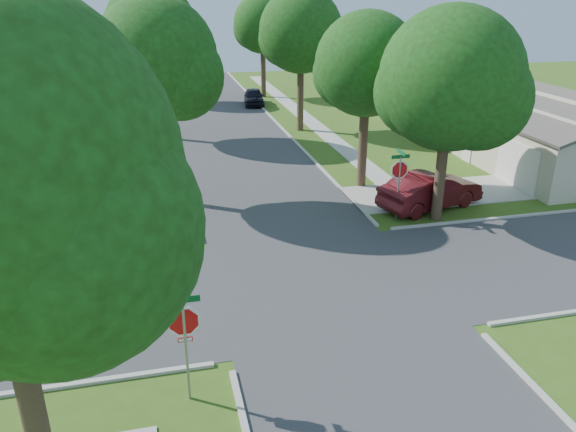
# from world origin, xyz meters

# --- Properties ---
(ground) EXTENTS (100.00, 100.00, 0.00)m
(ground) POSITION_xyz_m (0.00, 0.00, 0.00)
(ground) COLOR #375717
(ground) RESTS_ON ground
(road_ns) EXTENTS (7.00, 100.00, 0.02)m
(road_ns) POSITION_xyz_m (0.00, 0.00, 0.00)
(road_ns) COLOR #333335
(road_ns) RESTS_ON ground
(sidewalk_ne) EXTENTS (1.20, 40.00, 0.04)m
(sidewalk_ne) POSITION_xyz_m (6.10, 26.00, 0.02)
(sidewalk_ne) COLOR #9E9B91
(sidewalk_ne) RESTS_ON ground
(sidewalk_nw) EXTENTS (1.20, 40.00, 0.04)m
(sidewalk_nw) POSITION_xyz_m (-6.10, 26.00, 0.02)
(sidewalk_nw) COLOR #9E9B91
(sidewalk_nw) RESTS_ON ground
(driveway) EXTENTS (8.80, 3.60, 0.05)m
(driveway) POSITION_xyz_m (7.90, 7.10, 0.03)
(driveway) COLOR #9E9B91
(driveway) RESTS_ON ground
(stop_sign_sw) EXTENTS (1.05, 0.80, 2.98)m
(stop_sign_sw) POSITION_xyz_m (-4.70, -4.70, 2.03)
(stop_sign_sw) COLOR gray
(stop_sign_sw) RESTS_ON ground
(stop_sign_ne) EXTENTS (1.05, 0.80, 2.98)m
(stop_sign_ne) POSITION_xyz_m (4.70, 4.70, 2.03)
(stop_sign_ne) COLOR gray
(stop_sign_ne) RESTS_ON ground
(tree_e_near) EXTENTS (4.97, 4.80, 8.28)m
(tree_e_near) POSITION_xyz_m (4.75, 9.01, 5.64)
(tree_e_near) COLOR #38281C
(tree_e_near) RESTS_ON ground
(tree_e_mid) EXTENTS (5.59, 5.40, 9.21)m
(tree_e_mid) POSITION_xyz_m (4.76, 21.01, 6.25)
(tree_e_mid) COLOR #38281C
(tree_e_mid) RESTS_ON ground
(tree_e_far) EXTENTS (5.17, 5.00, 8.72)m
(tree_e_far) POSITION_xyz_m (4.75, 34.01, 5.98)
(tree_e_far) COLOR #38281C
(tree_e_far) RESTS_ON ground
(tree_w_near) EXTENTS (5.38, 5.20, 8.97)m
(tree_w_near) POSITION_xyz_m (-4.64, 9.01, 6.12)
(tree_w_near) COLOR #38281C
(tree_w_near) RESTS_ON ground
(tree_w_mid) EXTENTS (5.80, 5.60, 9.56)m
(tree_w_mid) POSITION_xyz_m (-4.64, 21.01, 6.49)
(tree_w_mid) COLOR #38281C
(tree_w_mid) RESTS_ON ground
(tree_w_far) EXTENTS (4.76, 4.60, 8.04)m
(tree_w_far) POSITION_xyz_m (-4.65, 34.01, 5.51)
(tree_w_far) COLOR #38281C
(tree_w_far) RESTS_ON ground
(tree_ne_corner) EXTENTS (5.80, 5.60, 8.66)m
(tree_ne_corner) POSITION_xyz_m (6.36, 4.21, 5.59)
(tree_ne_corner) COLOR #38281C
(tree_ne_corner) RESTS_ON ground
(house_ne_near) EXTENTS (8.42, 13.60, 4.23)m
(house_ne_near) POSITION_xyz_m (15.99, 11.00, 1.52)
(house_ne_near) COLOR #B7A890
(house_ne_near) RESTS_ON ground
(house_ne_far) EXTENTS (8.42, 13.60, 4.23)m
(house_ne_far) POSITION_xyz_m (15.99, 29.00, 1.52)
(house_ne_far) COLOR #B7A890
(house_ne_far) RESTS_ON ground
(house_nw_far) EXTENTS (8.42, 13.60, 4.23)m
(house_nw_far) POSITION_xyz_m (-15.99, 32.00, 1.52)
(house_nw_far) COLOR #B7A890
(house_nw_far) RESTS_ON ground
(car_driveway) EXTENTS (5.17, 3.06, 1.61)m
(car_driveway) POSITION_xyz_m (6.64, 5.50, 0.80)
(car_driveway) COLOR #4C0F14
(car_driveway) RESTS_ON ground
(car_curb_east) EXTENTS (2.06, 4.09, 1.34)m
(car_curb_east) POSITION_xyz_m (3.20, 30.52, 0.67)
(car_curb_east) COLOR black
(car_curb_east) RESTS_ON ground
(car_curb_west) EXTENTS (2.01, 4.60, 1.32)m
(car_curb_west) POSITION_xyz_m (-3.20, 36.52, 0.66)
(car_curb_west) COLOR black
(car_curb_west) RESTS_ON ground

